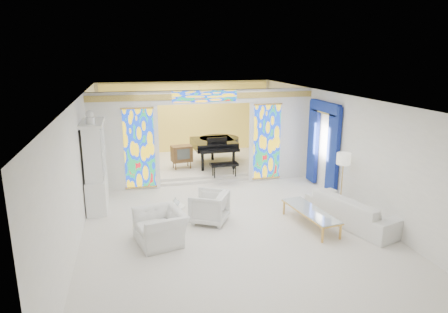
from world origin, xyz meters
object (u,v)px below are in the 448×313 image
object	(u,v)px
armchair_left	(160,227)
tv_console	(182,154)
coffee_table	(311,211)
sofa	(353,210)
grand_piano	(216,143)
armchair_right	(209,207)
china_cabinet	(96,167)

from	to	relation	value
armchair_left	tv_console	distance (m)	5.33
armchair_left	coffee_table	distance (m)	3.60
sofa	grand_piano	world-z (taller)	grand_piano
sofa	grand_piano	size ratio (longest dim) A/B	0.89
armchair_left	grand_piano	world-z (taller)	grand_piano
sofa	grand_piano	distance (m)	6.04
coffee_table	sofa	bearing A→B (deg)	-6.24
armchair_left	sofa	world-z (taller)	armchair_left
sofa	armchair_left	bearing A→B (deg)	71.71
sofa	grand_piano	bearing A→B (deg)	4.36
sofa	tv_console	bearing A→B (deg)	16.54
armchair_right	sofa	xyz separation A→B (m)	(3.42, -0.93, -0.03)
china_cabinet	coffee_table	distance (m)	5.68
grand_piano	tv_console	distance (m)	1.37
china_cabinet	sofa	xyz separation A→B (m)	(6.17, -2.53, -0.81)
china_cabinet	armchair_left	distance (m)	2.96
grand_piano	coffee_table	bearing A→B (deg)	-79.73
coffee_table	tv_console	size ratio (longest dim) A/B	2.39
tv_console	coffee_table	bearing A→B (deg)	-73.15
china_cabinet	sofa	distance (m)	6.72
sofa	china_cabinet	bearing A→B (deg)	50.50
armchair_left	grand_piano	distance (m)	6.07
armchair_left	coffee_table	world-z (taller)	armchair_left
armchair_left	sofa	distance (m)	4.69
coffee_table	china_cabinet	bearing A→B (deg)	154.58
armchair_left	tv_console	world-z (taller)	tv_console
armchair_right	coffee_table	distance (m)	2.47
china_cabinet	tv_console	size ratio (longest dim) A/B	3.40
china_cabinet	coffee_table	world-z (taller)	china_cabinet
sofa	tv_console	size ratio (longest dim) A/B	3.09
armchair_right	sofa	distance (m)	3.54
tv_console	grand_piano	bearing A→B (deg)	5.20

